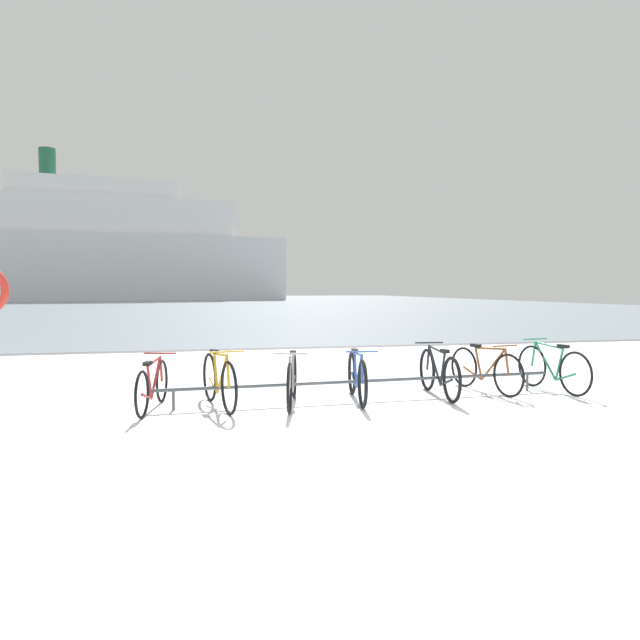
{
  "coord_description": "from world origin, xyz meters",
  "views": [
    {
      "loc": [
        -2.47,
        -5.78,
        1.66
      ],
      "look_at": [
        -0.3,
        3.77,
        1.12
      ],
      "focal_mm": 32.8,
      "sensor_mm": 36.0,
      "label": 1
    }
  ],
  "objects": [
    {
      "name": "bicycle_0",
      "position": [
        -2.95,
        2.39,
        0.34
      ],
      "size": [
        0.49,
        1.66,
        0.73
      ],
      "color": "black",
      "rests_on": "ground"
    },
    {
      "name": "bicycle_6",
      "position": [
        3.24,
        2.47,
        0.37
      ],
      "size": [
        0.46,
        1.68,
        0.82
      ],
      "color": "black",
      "rests_on": "ground"
    },
    {
      "name": "bike_rack",
      "position": [
        0.09,
        2.44,
        0.27
      ],
      "size": [
        6.15,
        0.37,
        0.31
      ],
      "color": "#4C5156",
      "rests_on": "ground"
    },
    {
      "name": "ferry_ship",
      "position": [
        -13.54,
        78.99,
        6.72
      ],
      "size": [
        48.8,
        17.65,
        20.02
      ],
      "color": "silver",
      "rests_on": "ground"
    },
    {
      "name": "bicycle_4",
      "position": [
        1.26,
        2.46,
        0.36
      ],
      "size": [
        0.46,
        1.76,
        0.79
      ],
      "color": "black",
      "rests_on": "ground"
    },
    {
      "name": "bicycle_3",
      "position": [
        -0.06,
        2.39,
        0.36
      ],
      "size": [
        0.46,
        1.73,
        0.79
      ],
      "color": "black",
      "rests_on": "ground"
    },
    {
      "name": "bicycle_1",
      "position": [
        -2.06,
        2.33,
        0.38
      ],
      "size": [
        0.51,
        1.71,
        0.84
      ],
      "color": "black",
      "rests_on": "ground"
    },
    {
      "name": "bicycle_2",
      "position": [
        -1.05,
        2.26,
        0.36
      ],
      "size": [
        0.56,
        1.71,
        0.8
      ],
      "color": "black",
      "rests_on": "ground"
    },
    {
      "name": "ground",
      "position": [
        0.0,
        53.9,
        -0.04
      ],
      "size": [
        80.0,
        132.0,
        0.08
      ],
      "color": "white"
    },
    {
      "name": "bicycle_5",
      "position": [
        2.15,
        2.65,
        0.36
      ],
      "size": [
        0.51,
        1.7,
        0.79
      ],
      "color": "black",
      "rests_on": "ground"
    }
  ]
}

